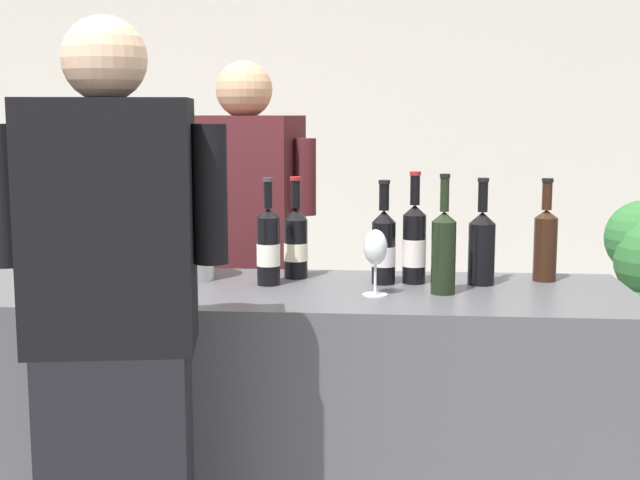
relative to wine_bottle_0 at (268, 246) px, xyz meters
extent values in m
cube|color=beige|center=(0.07, 2.55, 0.33)|extent=(8.00, 0.10, 2.80)
cube|color=#4C4C51|center=(0.07, -0.05, -0.60)|extent=(2.06, 0.65, 0.95)
cylinder|color=black|center=(0.00, 0.00, -0.02)|extent=(0.07, 0.07, 0.21)
cone|color=black|center=(0.00, 0.00, 0.10)|extent=(0.07, 0.07, 0.03)
cylinder|color=black|center=(0.00, 0.00, 0.16)|extent=(0.03, 0.03, 0.08)
cylinder|color=#333338|center=(0.00, 0.00, 0.21)|extent=(0.03, 0.03, 0.01)
cylinder|color=white|center=(0.00, 0.00, -0.03)|extent=(0.07, 0.07, 0.07)
cylinder|color=black|center=(0.07, 0.13, -0.03)|extent=(0.08, 0.08, 0.19)
cone|color=black|center=(0.07, 0.13, 0.09)|extent=(0.08, 0.08, 0.04)
cylinder|color=black|center=(0.07, 0.13, 0.15)|extent=(0.03, 0.03, 0.09)
cylinder|color=maroon|center=(0.07, 0.13, 0.20)|extent=(0.04, 0.04, 0.01)
cylinder|color=#EEE5C7|center=(0.07, 0.13, -0.04)|extent=(0.08, 0.08, 0.06)
cylinder|color=black|center=(0.35, 0.05, -0.02)|extent=(0.07, 0.07, 0.19)
cone|color=black|center=(0.35, 0.05, 0.09)|extent=(0.07, 0.07, 0.04)
cylinder|color=black|center=(0.35, 0.05, 0.15)|extent=(0.03, 0.03, 0.08)
cylinder|color=black|center=(0.35, 0.05, 0.20)|extent=(0.04, 0.04, 0.01)
cylinder|color=silver|center=(0.35, 0.05, -0.03)|extent=(0.08, 0.08, 0.06)
cylinder|color=black|center=(0.66, 0.06, -0.03)|extent=(0.08, 0.08, 0.19)
cone|color=black|center=(0.66, 0.06, 0.09)|extent=(0.08, 0.08, 0.04)
cylinder|color=black|center=(0.66, 0.06, 0.15)|extent=(0.03, 0.03, 0.09)
cylinder|color=black|center=(0.66, 0.06, 0.20)|extent=(0.04, 0.04, 0.01)
cylinder|color=black|center=(0.53, -0.09, -0.01)|extent=(0.07, 0.07, 0.21)
cone|color=black|center=(0.53, -0.09, 0.11)|extent=(0.07, 0.07, 0.03)
cylinder|color=black|center=(0.53, -0.09, 0.17)|extent=(0.03, 0.03, 0.10)
cylinder|color=black|center=(0.53, -0.09, 0.23)|extent=(0.03, 0.03, 0.01)
cylinder|color=black|center=(0.45, 0.07, -0.01)|extent=(0.07, 0.07, 0.21)
cone|color=black|center=(0.45, 0.07, 0.11)|extent=(0.07, 0.07, 0.03)
cylinder|color=black|center=(0.45, 0.07, 0.17)|extent=(0.03, 0.03, 0.09)
cylinder|color=maroon|center=(0.45, 0.07, 0.22)|extent=(0.03, 0.03, 0.01)
cylinder|color=silver|center=(0.45, 0.07, -0.02)|extent=(0.07, 0.07, 0.09)
cylinder|color=black|center=(0.86, 0.14, -0.02)|extent=(0.07, 0.07, 0.20)
cone|color=black|center=(0.86, 0.14, 0.09)|extent=(0.07, 0.07, 0.03)
cylinder|color=black|center=(0.86, 0.14, 0.15)|extent=(0.03, 0.03, 0.09)
cylinder|color=black|center=(0.86, 0.14, 0.20)|extent=(0.04, 0.04, 0.01)
cylinder|color=silver|center=(0.33, -0.14, -0.12)|extent=(0.07, 0.07, 0.00)
cylinder|color=silver|center=(0.33, -0.14, -0.07)|extent=(0.01, 0.01, 0.09)
ellipsoid|color=silver|center=(0.33, -0.14, 0.02)|extent=(0.07, 0.07, 0.10)
ellipsoid|color=maroon|center=(0.33, -0.14, 0.00)|extent=(0.05, 0.05, 0.04)
cylinder|color=silver|center=(-0.29, 0.07, -0.01)|extent=(0.21, 0.21, 0.21)
torus|color=silver|center=(-0.29, 0.07, 0.10)|extent=(0.22, 0.22, 0.01)
cube|color=black|center=(-0.18, 0.67, -0.64)|extent=(0.41, 0.32, 0.87)
cube|color=#47191E|center=(-0.18, 0.67, 0.10)|extent=(0.45, 0.33, 0.60)
sphere|color=tan|center=(-0.18, 0.67, 0.50)|extent=(0.22, 0.22, 0.22)
cylinder|color=#47191E|center=(0.05, 0.61, 0.17)|extent=(0.08, 0.08, 0.29)
cylinder|color=#47191E|center=(-0.42, 0.73, 0.17)|extent=(0.08, 0.08, 0.29)
cube|color=black|center=(-0.27, -0.70, 0.15)|extent=(0.42, 0.30, 0.58)
sphere|color=#D8AD8C|center=(-0.27, -0.70, 0.53)|extent=(0.19, 0.19, 0.19)
cylinder|color=black|center=(-0.49, -0.74, 0.22)|extent=(0.08, 0.08, 0.32)
cylinder|color=black|center=(-0.04, -0.66, 0.22)|extent=(0.08, 0.08, 0.32)
camera|label=1|loc=(0.39, -2.66, 0.41)|focal=49.45mm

